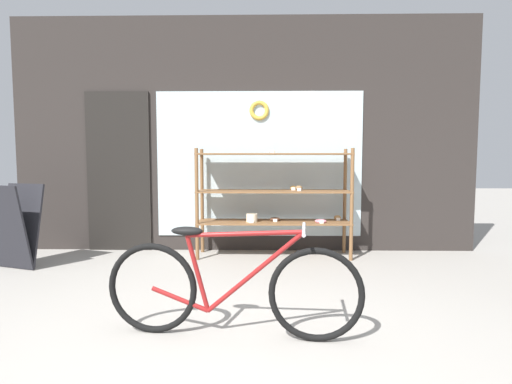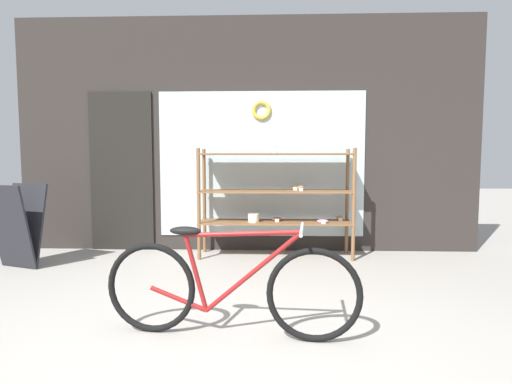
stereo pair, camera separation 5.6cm
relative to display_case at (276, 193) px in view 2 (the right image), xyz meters
The scene contains 5 objects.
ground_plane 2.81m from the display_case, 98.31° to the right, with size 30.00×30.00×0.00m, color gray.
storefront_facade 0.90m from the display_case, 140.00° to the left, with size 6.09×0.13×3.07m.
display_case is the anchor object (origin of this frame).
bicycle 2.38m from the display_case, 98.66° to the right, with size 1.76×0.46×0.77m.
sandwich_board 2.98m from the display_case, 167.78° to the right, with size 0.62×0.53×0.93m.
Camera 2 is at (0.31, -2.28, 1.20)m, focal length 28.00 mm.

